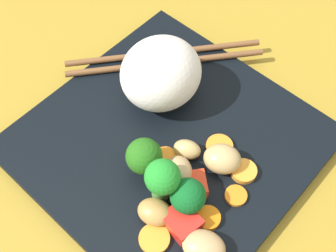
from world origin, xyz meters
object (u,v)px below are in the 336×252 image
at_px(square_plate, 169,142).
at_px(chopstick_pair, 165,58).
at_px(rice_mound, 161,74).
at_px(broccoli_floret_0, 188,196).
at_px(carrot_slice_2, 165,159).

relative_size(square_plate, chopstick_pair, 1.37).
bearing_deg(square_plate, rice_mound, -126.36).
xyz_separation_m(square_plate, chopstick_pair, (-0.07, -0.08, 0.01)).
bearing_deg(broccoli_floret_0, square_plate, -121.75).
bearing_deg(square_plate, broccoli_floret_0, 58.25).
bearing_deg(carrot_slice_2, broccoli_floret_0, 67.98).
bearing_deg(rice_mound, chopstick_pair, -138.38).
relative_size(broccoli_floret_0, chopstick_pair, 0.21).
height_order(square_plate, carrot_slice_2, carrot_slice_2).
distance_m(broccoli_floret_0, carrot_slice_2, 0.06).
distance_m(rice_mound, broccoli_floret_0, 0.14).
xyz_separation_m(rice_mound, chopstick_pair, (-0.04, -0.04, -0.04)).
bearing_deg(chopstick_pair, square_plate, 84.04).
height_order(broccoli_floret_0, chopstick_pair, broccoli_floret_0).
bearing_deg(broccoli_floret_0, carrot_slice_2, -112.02).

